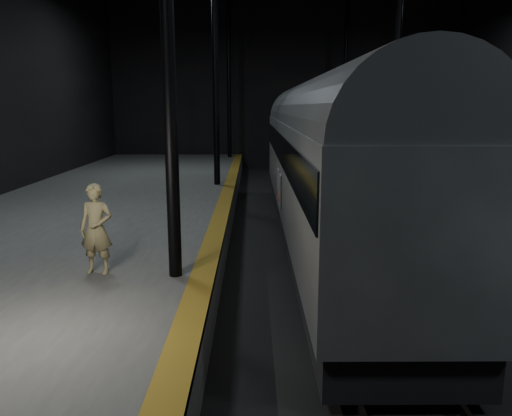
{
  "coord_description": "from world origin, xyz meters",
  "views": [
    {
      "loc": [
        -2.23,
        -13.63,
        4.36
      ],
      "look_at": [
        -2.16,
        -2.1,
        2.0
      ],
      "focal_mm": 35.0,
      "sensor_mm": 36.0,
      "label": 1
    }
  ],
  "objects": [
    {
      "name": "tactile_strip",
      "position": [
        -3.25,
        0.0,
        1.0
      ],
      "size": [
        0.5,
        43.8,
        0.01
      ],
      "primitive_type": "cube",
      "color": "olive",
      "rests_on": "platform_left"
    },
    {
      "name": "woman",
      "position": [
        -5.4,
        -3.84,
        1.92
      ],
      "size": [
        0.72,
        0.52,
        1.85
      ],
      "primitive_type": "imported",
      "rotation": [
        0.0,
        0.0,
        -0.12
      ],
      "color": "tan",
      "rests_on": "platform_left"
    },
    {
      "name": "train",
      "position": [
        -0.0,
        2.05,
        2.86
      ],
      "size": [
        2.87,
        19.15,
        5.12
      ],
      "color": "gray",
      "rests_on": "ground"
    },
    {
      "name": "ground",
      "position": [
        0.0,
        0.0,
        0.0
      ],
      "size": [
        44.0,
        44.0,
        0.0
      ],
      "primitive_type": "plane",
      "color": "black",
      "rests_on": "ground"
    },
    {
      "name": "track",
      "position": [
        0.0,
        0.0,
        0.07
      ],
      "size": [
        2.4,
        43.0,
        0.24
      ],
      "color": "#3F3328",
      "rests_on": "ground"
    },
    {
      "name": "platform_left",
      "position": [
        -7.5,
        0.0,
        0.5
      ],
      "size": [
        9.0,
        43.8,
        1.0
      ],
      "primitive_type": "cube",
      "color": "#4A4A47",
      "rests_on": "ground"
    }
  ]
}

